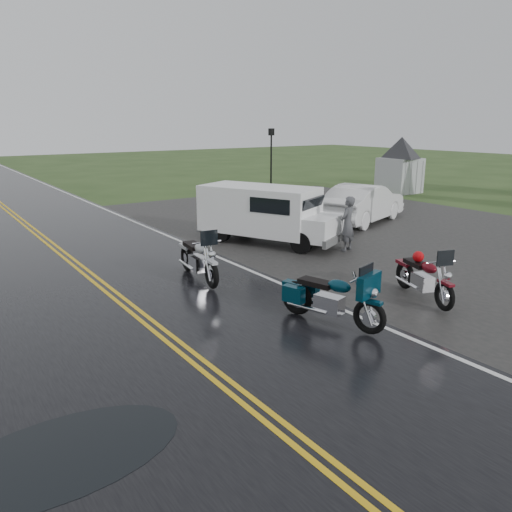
{
  "coord_description": "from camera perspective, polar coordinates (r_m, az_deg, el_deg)",
  "views": [
    {
      "loc": [
        -3.66,
        -7.27,
        4.06
      ],
      "look_at": [
        2.8,
        2.0,
        1.0
      ],
      "focal_mm": 35.0,
      "sensor_mm": 36.0,
      "label": 1
    }
  ],
  "objects": [
    {
      "name": "ground",
      "position": [
        9.1,
        -7.43,
        -11.5
      ],
      "size": [
        120.0,
        120.0,
        0.0
      ],
      "primitive_type": "plane",
      "color": "#2D471E",
      "rests_on": "ground"
    },
    {
      "name": "road",
      "position": [
        18.11,
        -22.31,
        1.11
      ],
      "size": [
        8.0,
        100.0,
        0.04
      ],
      "primitive_type": "cube",
      "color": "black",
      "rests_on": "ground"
    },
    {
      "name": "parking_pad",
      "position": [
        19.54,
        14.87,
        2.69
      ],
      "size": [
        14.0,
        24.0,
        0.03
      ],
      "primitive_type": "cube",
      "color": "black",
      "rests_on": "ground"
    },
    {
      "name": "visitor_center",
      "position": [
        30.56,
        16.26,
        11.45
      ],
      "size": [
        16.0,
        10.0,
        4.8
      ],
      "primitive_type": null,
      "color": "#A8AAAD",
      "rests_on": "ground"
    },
    {
      "name": "motorcycle_red",
      "position": [
        11.51,
        20.86,
        -3.07
      ],
      "size": [
        1.53,
        2.37,
        1.32
      ],
      "primitive_type": null,
      "rotation": [
        0.0,
        0.0,
        -0.36
      ],
      "color": "#5E0A14",
      "rests_on": "ground"
    },
    {
      "name": "motorcycle_teal",
      "position": [
        9.83,
        12.94,
        -5.29
      ],
      "size": [
        1.46,
        2.49,
        1.38
      ],
      "primitive_type": null,
      "rotation": [
        0.0,
        0.0,
        0.28
      ],
      "color": "#052D3D",
      "rests_on": "ground"
    },
    {
      "name": "motorcycle_silver",
      "position": [
        12.21,
        -5.12,
        -0.81
      ],
      "size": [
        1.19,
        2.51,
        1.43
      ],
      "primitive_type": null,
      "rotation": [
        0.0,
        0.0,
        -0.13
      ],
      "color": "#ADB0B5",
      "rests_on": "ground"
    },
    {
      "name": "van_white",
      "position": [
        15.57,
        5.27,
        3.71
      ],
      "size": [
        3.82,
        5.36,
        1.98
      ],
      "primitive_type": null,
      "rotation": [
        0.0,
        0.0,
        0.43
      ],
      "color": "white",
      "rests_on": "ground"
    },
    {
      "name": "person_at_van",
      "position": [
        16.17,
        10.4,
        3.54
      ],
      "size": [
        0.74,
        0.61,
        1.75
      ],
      "primitive_type": "imported",
      "rotation": [
        0.0,
        0.0,
        3.48
      ],
      "color": "#454549",
      "rests_on": "ground"
    },
    {
      "name": "sedan_white",
      "position": [
        20.99,
        12.15,
        5.85
      ],
      "size": [
        5.06,
        3.09,
        1.58
      ],
      "primitive_type": "imported",
      "rotation": [
        0.0,
        0.0,
        1.89
      ],
      "color": "silver",
      "rests_on": "ground"
    },
    {
      "name": "lamp_post_far_right",
      "position": [
        26.69,
        1.74,
        10.45
      ],
      "size": [
        0.32,
        0.32,
        3.75
      ],
      "primitive_type": null,
      "color": "black",
      "rests_on": "ground"
    }
  ]
}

